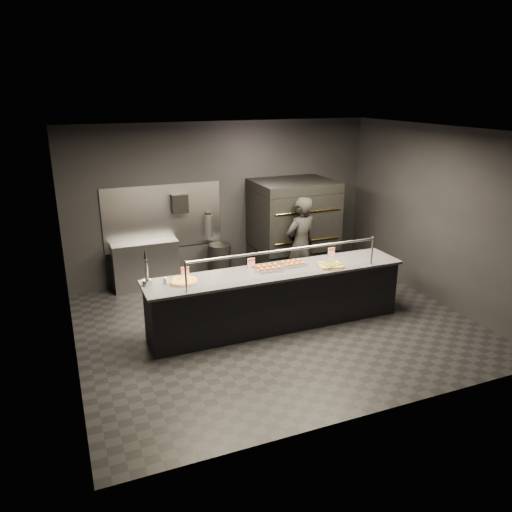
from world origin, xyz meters
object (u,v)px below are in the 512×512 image
towel_dispenser (179,203)px  round_pizza (183,281)px  worker (301,245)px  slider_tray_b (293,263)px  square_pizza (330,265)px  slider_tray_a (269,268)px  pizza_oven (293,229)px  trash_bin (220,262)px  fire_extinguisher (209,226)px  prep_shelf (146,265)px  beer_tap (147,275)px  service_counter (277,298)px

towel_dispenser → round_pizza: bearing=-103.4°
towel_dispenser → round_pizza: (-0.55, -2.31, -0.61)m
worker → round_pizza: bearing=8.6°
slider_tray_b → worker: bearing=56.6°
square_pizza → slider_tray_a: bearing=165.5°
pizza_oven → trash_bin: pizza_oven is taller
fire_extinguisher → worker: 1.85m
prep_shelf → fire_extinguisher: bearing=3.7°
slider_tray_a → worker: size_ratio=0.28×
pizza_oven → beer_tap: (-3.15, -1.75, 0.11)m
towel_dispenser → worker: (1.88, -1.27, -0.67)m
beer_tap → square_pizza: 2.82m
service_counter → beer_tap: size_ratio=7.60×
beer_tap → towel_dispenser: bearing=64.9°
prep_shelf → round_pizza: (0.15, -2.24, 0.49)m
slider_tray_b → trash_bin: size_ratio=0.61×
prep_shelf → worker: 2.88m
slider_tray_b → beer_tap: bearing=179.9°
towel_dispenser → slider_tray_a: bearing=-70.8°
slider_tray_a → beer_tap: bearing=178.4°
service_counter → slider_tray_b: (0.33, 0.14, 0.48)m
round_pizza → trash_bin: (1.25, 2.14, -0.57)m
prep_shelf → fire_extinguisher: (1.25, 0.08, 0.61)m
round_pizza → service_counter: bearing=-3.1°
slider_tray_a → round_pizza: bearing=-179.2°
towel_dispenser → trash_bin: bearing=-13.7°
slider_tray_b → trash_bin: slider_tray_b is taller
pizza_oven → prep_shelf: pizza_oven is taller
prep_shelf → slider_tray_b: bearing=-48.4°
service_counter → trash_bin: service_counter is taller
towel_dispenser → worker: worker is taller
round_pizza → beer_tap: bearing=172.1°
fire_extinguisher → slider_tray_b: bearing=-73.1°
slider_tray_a → trash_bin: 2.20m
fire_extinguisher → slider_tray_b: size_ratio=1.15×
square_pizza → trash_bin: 2.66m
pizza_oven → prep_shelf: size_ratio=1.59×
round_pizza → worker: (2.43, 1.04, -0.05)m
service_counter → square_pizza: 0.98m
towel_dispenser → fire_extinguisher: size_ratio=0.69×
slider_tray_b → worker: worker is taller
prep_shelf → beer_tap: (-0.35, -2.17, 0.62)m
fire_extinguisher → beer_tap: (-1.60, -2.25, 0.01)m
square_pizza → pizza_oven: bearing=80.3°
pizza_oven → round_pizza: (-2.65, -1.82, -0.03)m
service_counter → beer_tap: (-1.95, 0.15, 0.61)m
prep_shelf → square_pizza: (2.45, -2.47, 0.49)m
fire_extinguisher → worker: worker is taller
trash_bin → worker: 1.70m
worker → slider_tray_a: bearing=28.9°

